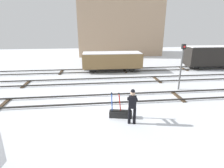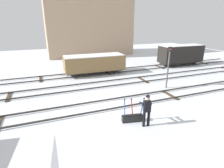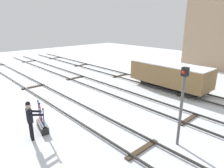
# 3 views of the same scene
# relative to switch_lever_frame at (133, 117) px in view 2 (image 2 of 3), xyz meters

# --- Properties ---
(ground_plane) EXTENTS (60.00, 60.00, 0.00)m
(ground_plane) POSITION_rel_switch_lever_frame_xyz_m (-1.35, 2.41, -0.25)
(ground_plane) COLOR silver
(track_main_line) EXTENTS (44.00, 1.94, 0.18)m
(track_main_line) POSITION_rel_switch_lever_frame_xyz_m (-1.35, 2.41, -0.13)
(track_main_line) COLOR #2D2B28
(track_main_line) RESTS_ON ground_plane
(track_siding_near) EXTENTS (44.00, 1.94, 0.18)m
(track_siding_near) POSITION_rel_switch_lever_frame_xyz_m (-1.35, 6.54, -0.13)
(track_siding_near) COLOR #2D2B28
(track_siding_near) RESTS_ON ground_plane
(track_siding_far) EXTENTS (44.00, 1.94, 0.18)m
(track_siding_far) POSITION_rel_switch_lever_frame_xyz_m (-1.35, 10.41, -0.14)
(track_siding_far) COLOR #2D2B28
(track_siding_far) RESTS_ON ground_plane
(switch_lever_frame) EXTENTS (1.31, 0.60, 1.45)m
(switch_lever_frame) POSITION_rel_switch_lever_frame_xyz_m (0.00, 0.00, 0.00)
(switch_lever_frame) COLOR black
(switch_lever_frame) RESTS_ON ground_plane
(rail_worker) EXTENTS (0.64, 0.78, 1.89)m
(rail_worker) POSITION_rel_switch_lever_frame_xyz_m (0.47, -0.69, 0.83)
(rail_worker) COLOR black
(rail_worker) RESTS_ON ground_plane
(signal_post) EXTENTS (0.24, 0.32, 3.54)m
(signal_post) POSITION_rel_switch_lever_frame_xyz_m (5.30, 3.91, 1.94)
(signal_post) COLOR #4C4C4C
(signal_post) RESTS_ON ground_plane
(apartment_building) EXTENTS (14.15, 6.68, 10.87)m
(apartment_building) POSITION_rel_switch_lever_frame_xyz_m (3.43, 23.22, 5.19)
(apartment_building) COLOR tan
(apartment_building) RESTS_ON ground_plane
(freight_car_back_track) EXTENTS (6.43, 2.37, 2.08)m
(freight_car_back_track) POSITION_rel_switch_lever_frame_xyz_m (0.72, 10.41, 0.98)
(freight_car_back_track) COLOR #2D2B28
(freight_car_back_track) RESTS_ON ground_plane
(freight_car_far_end) EXTENTS (5.82, 2.06, 2.62)m
(freight_car_far_end) POSITION_rel_switch_lever_frame_xyz_m (12.32, 10.41, 1.24)
(freight_car_far_end) COLOR #2D2B28
(freight_car_far_end) RESTS_ON ground_plane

